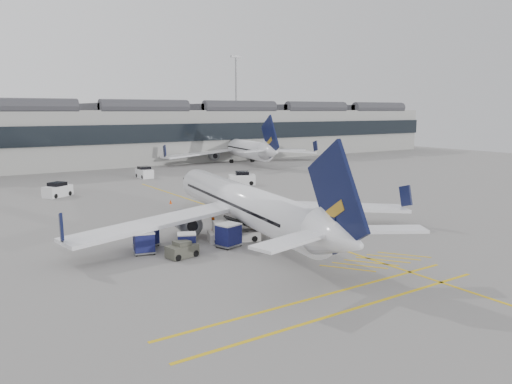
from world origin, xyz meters
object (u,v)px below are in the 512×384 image
ramp_agent_a (214,227)px  pushback_tug (182,250)px  belt_loader (233,233)px  baggage_cart_a (187,243)px  airliner_main (245,204)px  ramp_agent_b (254,225)px

ramp_agent_a → pushback_tug: 6.59m
belt_loader → baggage_cart_a: size_ratio=2.88×
belt_loader → ramp_agent_a: belt_loader is taller
belt_loader → pushback_tug: (-5.72, -2.04, -0.07)m
airliner_main → ramp_agent_b: (0.61, -0.48, -1.85)m
airliner_main → belt_loader: bearing=-140.7°
ramp_agent_b → ramp_agent_a: bearing=-21.4°
ramp_agent_b → pushback_tug: size_ratio=0.72×
baggage_cart_a → ramp_agent_b: (7.65, 2.03, 0.03)m
belt_loader → airliner_main: bearing=49.3°
baggage_cart_a → belt_loader: bearing=38.6°
baggage_cart_a → ramp_agent_a: size_ratio=1.09×
baggage_cart_a → ramp_agent_b: bearing=38.9°
ramp_agent_b → pushback_tug: 8.88m
ramp_agent_a → ramp_agent_b: (3.35, -1.42, 0.02)m
belt_loader → ramp_agent_a: (-0.65, 2.16, 0.23)m
airliner_main → belt_loader: 3.21m
baggage_cart_a → ramp_agent_a: (4.30, 3.45, 0.01)m
belt_loader → pushback_tug: size_ratio=2.21×
baggage_cart_a → pushback_tug: bearing=-111.7°
airliner_main → baggage_cart_a: 7.70m
pushback_tug → ramp_agent_a: bearing=29.5°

